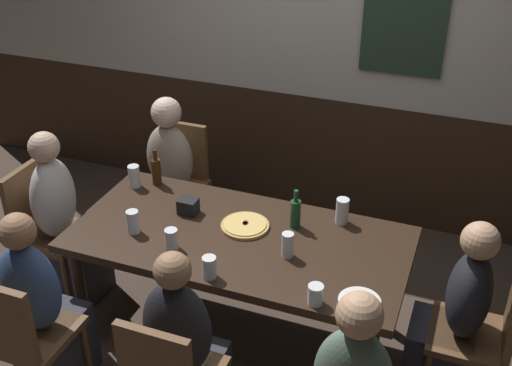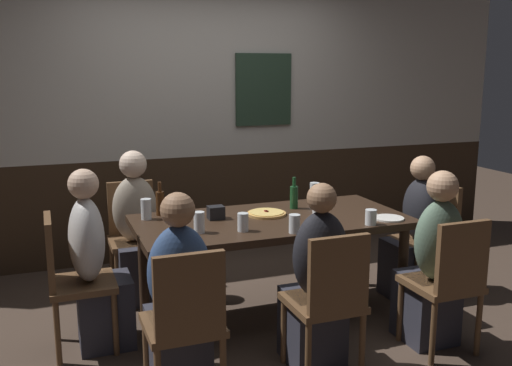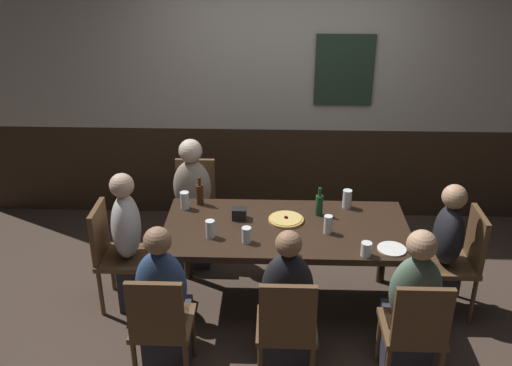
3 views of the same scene
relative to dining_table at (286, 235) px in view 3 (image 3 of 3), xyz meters
name	(u,v)px [view 3 (image 3 of 3)]	position (x,y,z in m)	size (l,w,h in m)	color
ground_plane	(284,305)	(0.00, 0.00, -0.66)	(12.00, 12.00, 0.00)	#423328
wall_back	(286,94)	(0.00, 1.65, 0.64)	(6.40, 0.13, 2.60)	#332316
dining_table	(286,235)	(0.00, 0.00, 0.00)	(1.88, 0.90, 0.74)	black
chair_head_east	(460,257)	(1.36, 0.00, -0.17)	(0.40, 0.40, 0.88)	brown
chair_mid_near	(287,325)	(0.00, -0.87, -0.17)	(0.40, 0.40, 0.88)	brown
chair_head_west	(114,250)	(-1.36, 0.00, -0.17)	(0.40, 0.40, 0.88)	brown
chair_left_far	(195,202)	(-0.83, 0.87, -0.17)	(0.40, 0.40, 0.88)	brown
chair_right_near	(415,328)	(0.83, -0.87, -0.17)	(0.40, 0.40, 0.88)	brown
chair_left_near	(160,322)	(-0.83, -0.87, -0.17)	(0.40, 0.40, 0.88)	brown
person_head_east	(438,260)	(1.19, 0.00, -0.20)	(0.37, 0.34, 1.11)	#2D2D38
person_mid_near	(286,313)	(0.00, -0.70, -0.19)	(0.34, 0.37, 1.13)	#2D2D38
person_head_west	(135,252)	(-1.19, 0.00, -0.17)	(0.37, 0.34, 1.16)	#2D2D38
person_left_far	(193,210)	(-0.83, 0.71, -0.17)	(0.34, 0.37, 1.16)	#2D2D38
person_right_near	(410,314)	(0.83, -0.71, -0.18)	(0.34, 0.37, 1.15)	#2D2D38
person_left_near	(165,309)	(-0.83, -0.70, -0.19)	(0.34, 0.37, 1.14)	#2D2D38
pizza	(286,219)	(0.00, 0.09, 0.09)	(0.28, 0.28, 0.03)	tan
tumbler_short	(347,200)	(0.50, 0.34, 0.14)	(0.07, 0.07, 0.15)	silver
beer_glass_tall	(366,250)	(0.55, -0.39, 0.12)	(0.08, 0.08, 0.10)	silver
beer_glass_half	(247,235)	(-0.29, -0.23, 0.13)	(0.07, 0.07, 0.12)	silver
pint_glass_pale	(185,201)	(-0.82, 0.28, 0.14)	(0.07, 0.07, 0.14)	silver
highball_clear	(328,225)	(0.31, -0.08, 0.14)	(0.06, 0.06, 0.14)	silver
pint_glass_stout	(210,230)	(-0.56, -0.17, 0.13)	(0.07, 0.07, 0.14)	silver
tumbler_water	(288,247)	(0.00, -0.39, 0.13)	(0.07, 0.07, 0.12)	silver
beer_bottle_green	(319,204)	(0.26, 0.20, 0.17)	(0.06, 0.06, 0.24)	#194723
beer_bottle_brown	(200,194)	(-0.71, 0.36, 0.17)	(0.06, 0.06, 0.24)	#42230F
plate_white_large	(392,249)	(0.75, -0.31, 0.08)	(0.21, 0.21, 0.01)	white
condiment_caddy	(239,213)	(-0.37, 0.12, 0.12)	(0.11, 0.09, 0.09)	black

